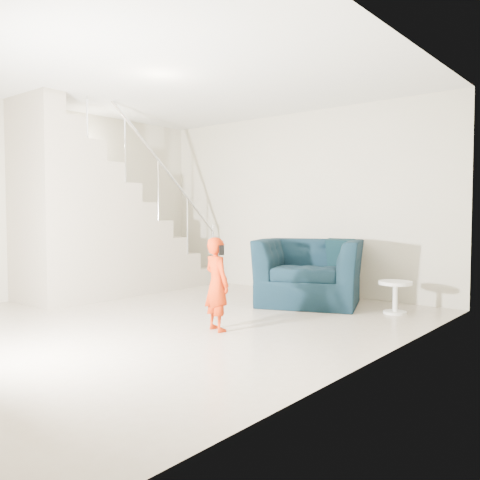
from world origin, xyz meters
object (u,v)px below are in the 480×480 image
(armchair, at_px, (310,272))
(toddler, at_px, (217,284))
(staircase, at_px, (96,230))
(side_table, at_px, (395,292))

(armchair, distance_m, toddler, 1.90)
(armchair, relative_size, staircase, 0.36)
(armchair, height_order, side_table, armchair)
(armchair, relative_size, side_table, 3.38)
(toddler, distance_m, staircase, 2.90)
(toddler, height_order, staircase, staircase)
(armchair, xyz_separation_m, staircase, (-2.74, -1.37, 0.52))
(toddler, distance_m, side_table, 2.25)
(toddler, bearing_deg, side_table, -101.46)
(armchair, xyz_separation_m, side_table, (1.13, 0.08, -0.16))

